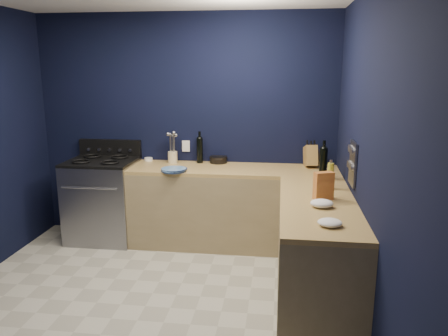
% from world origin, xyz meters
% --- Properties ---
extents(floor, '(3.50, 3.50, 0.02)m').
position_xyz_m(floor, '(0.00, 0.00, -0.01)').
color(floor, '#ADA898').
rests_on(floor, ground).
extents(wall_back, '(3.50, 0.02, 2.60)m').
position_xyz_m(wall_back, '(0.00, 1.76, 1.30)').
color(wall_back, black).
rests_on(wall_back, ground).
extents(wall_right, '(0.02, 3.50, 2.60)m').
position_xyz_m(wall_right, '(1.76, 0.00, 1.30)').
color(wall_right, black).
rests_on(wall_right, ground).
extents(cab_back, '(2.30, 0.63, 0.86)m').
position_xyz_m(cab_back, '(0.60, 1.44, 0.43)').
color(cab_back, '#907D57').
rests_on(cab_back, floor).
extents(top_back, '(2.30, 0.63, 0.04)m').
position_xyz_m(top_back, '(0.60, 1.44, 0.88)').
color(top_back, olive).
rests_on(top_back, cab_back).
extents(cab_right, '(0.63, 1.67, 0.86)m').
position_xyz_m(cab_right, '(1.44, 0.29, 0.43)').
color(cab_right, '#907D57').
rests_on(cab_right, floor).
extents(top_right, '(0.63, 1.67, 0.04)m').
position_xyz_m(top_right, '(1.44, 0.29, 0.88)').
color(top_right, olive).
rests_on(top_right, cab_right).
extents(gas_range, '(0.76, 0.66, 0.92)m').
position_xyz_m(gas_range, '(-0.93, 1.42, 0.46)').
color(gas_range, gray).
rests_on(gas_range, floor).
extents(oven_door, '(0.59, 0.02, 0.42)m').
position_xyz_m(oven_door, '(-0.93, 1.10, 0.45)').
color(oven_door, black).
rests_on(oven_door, gas_range).
extents(cooktop, '(0.76, 0.66, 0.03)m').
position_xyz_m(cooktop, '(-0.93, 1.42, 0.94)').
color(cooktop, black).
rests_on(cooktop, gas_range).
extents(backguard, '(0.76, 0.06, 0.20)m').
position_xyz_m(backguard, '(-0.93, 1.72, 1.04)').
color(backguard, black).
rests_on(backguard, gas_range).
extents(spice_panel, '(0.02, 0.28, 0.38)m').
position_xyz_m(spice_panel, '(1.74, 0.55, 1.18)').
color(spice_panel, gray).
rests_on(spice_panel, wall_right).
extents(wall_outlet, '(0.09, 0.02, 0.13)m').
position_xyz_m(wall_outlet, '(0.00, 1.74, 1.08)').
color(wall_outlet, white).
rests_on(wall_outlet, wall_back).
extents(plate_stack, '(0.35, 0.35, 0.03)m').
position_xyz_m(plate_stack, '(-0.02, 1.20, 0.92)').
color(plate_stack, '#4B7FB0').
rests_on(plate_stack, top_back).
extents(ramekin, '(0.12, 0.12, 0.04)m').
position_xyz_m(ramekin, '(-0.45, 1.69, 0.92)').
color(ramekin, white).
rests_on(ramekin, top_back).
extents(utensil_crock, '(0.13, 0.13, 0.14)m').
position_xyz_m(utensil_crock, '(-0.13, 1.61, 0.97)').
color(utensil_crock, beige).
rests_on(utensil_crock, top_back).
extents(wine_bottle_back, '(0.09, 0.09, 0.29)m').
position_xyz_m(wine_bottle_back, '(0.18, 1.65, 1.05)').
color(wine_bottle_back, black).
rests_on(wine_bottle_back, top_back).
extents(lemon_basket, '(0.22, 0.22, 0.08)m').
position_xyz_m(lemon_basket, '(0.40, 1.68, 0.94)').
color(lemon_basket, black).
rests_on(lemon_basket, top_back).
extents(knife_block, '(0.16, 0.29, 0.28)m').
position_xyz_m(knife_block, '(1.45, 1.63, 1.02)').
color(knife_block, olive).
rests_on(knife_block, top_back).
extents(wine_bottle_right, '(0.10, 0.10, 0.32)m').
position_xyz_m(wine_bottle_right, '(1.53, 1.04, 1.06)').
color(wine_bottle_right, black).
rests_on(wine_bottle_right, top_right).
extents(oil_bottle, '(0.07, 0.07, 0.24)m').
position_xyz_m(oil_bottle, '(1.57, 0.71, 1.02)').
color(oil_bottle, '#A8A22A').
rests_on(oil_bottle, top_right).
extents(spice_jar_near, '(0.06, 0.06, 0.10)m').
position_xyz_m(spice_jar_near, '(1.47, 0.64, 0.95)').
color(spice_jar_near, olive).
rests_on(spice_jar_near, top_right).
extents(spice_jar_far, '(0.05, 0.05, 0.08)m').
position_xyz_m(spice_jar_far, '(1.53, 0.40, 0.94)').
color(spice_jar_far, olive).
rests_on(spice_jar_far, top_right).
extents(crouton_bag, '(0.18, 0.13, 0.24)m').
position_xyz_m(crouton_bag, '(1.48, 0.38, 1.02)').
color(crouton_bag, '#A30E29').
rests_on(crouton_bag, top_right).
extents(towel_front, '(0.21, 0.18, 0.06)m').
position_xyz_m(towel_front, '(1.45, 0.15, 0.93)').
color(towel_front, white).
rests_on(towel_front, top_right).
extents(towel_end, '(0.19, 0.18, 0.05)m').
position_xyz_m(towel_end, '(1.47, -0.27, 0.93)').
color(towel_end, white).
rests_on(towel_end, top_right).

